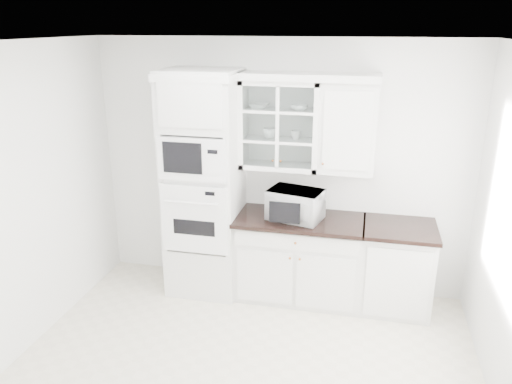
# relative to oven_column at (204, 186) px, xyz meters

# --- Properties ---
(ground) EXTENTS (4.00, 3.50, 0.01)m
(ground) POSITION_rel_oven_column_xyz_m (0.75, -1.42, -1.19)
(ground) COLOR beige
(ground) RESTS_ON ground
(room_shell) EXTENTS (4.00, 3.50, 2.70)m
(room_shell) POSITION_rel_oven_column_xyz_m (0.75, -0.99, 0.58)
(room_shell) COLOR white
(room_shell) RESTS_ON ground
(oven_column) EXTENTS (0.76, 0.68, 2.40)m
(oven_column) POSITION_rel_oven_column_xyz_m (0.00, 0.00, 0.00)
(oven_column) COLOR silver
(oven_column) RESTS_ON ground
(base_cabinet_run) EXTENTS (1.32, 0.67, 0.92)m
(base_cabinet_run) POSITION_rel_oven_column_xyz_m (1.03, 0.03, -0.74)
(base_cabinet_run) COLOR silver
(base_cabinet_run) RESTS_ON ground
(extra_base_cabinet) EXTENTS (0.72, 0.67, 0.92)m
(extra_base_cabinet) POSITION_rel_oven_column_xyz_m (2.03, 0.03, -0.74)
(extra_base_cabinet) COLOR silver
(extra_base_cabinet) RESTS_ON ground
(upper_cabinet_glass) EXTENTS (0.80, 0.33, 0.90)m
(upper_cabinet_glass) POSITION_rel_oven_column_xyz_m (0.78, 0.17, 0.65)
(upper_cabinet_glass) COLOR silver
(upper_cabinet_glass) RESTS_ON room_shell
(upper_cabinet_solid) EXTENTS (0.55, 0.33, 0.90)m
(upper_cabinet_solid) POSITION_rel_oven_column_xyz_m (1.46, 0.17, 0.65)
(upper_cabinet_solid) COLOR silver
(upper_cabinet_solid) RESTS_ON room_shell
(crown_molding) EXTENTS (2.14, 0.38, 0.07)m
(crown_molding) POSITION_rel_oven_column_xyz_m (0.68, 0.14, 1.14)
(crown_molding) COLOR white
(crown_molding) RESTS_ON room_shell
(countertop_microwave) EXTENTS (0.62, 0.56, 0.31)m
(countertop_microwave) POSITION_rel_oven_column_xyz_m (0.99, 0.00, -0.13)
(countertop_microwave) COLOR white
(countertop_microwave) RESTS_ON base_cabinet_run
(bowl_a) EXTENTS (0.25, 0.25, 0.05)m
(bowl_a) POSITION_rel_oven_column_xyz_m (0.56, 0.17, 0.84)
(bowl_a) COLOR white
(bowl_a) RESTS_ON upper_cabinet_glass
(bowl_b) EXTENTS (0.21, 0.21, 0.05)m
(bowl_b) POSITION_rel_oven_column_xyz_m (0.97, 0.15, 0.84)
(bowl_b) COLOR white
(bowl_b) RESTS_ON upper_cabinet_glass
(cup_a) EXTENTS (0.14, 0.14, 0.10)m
(cup_a) POSITION_rel_oven_column_xyz_m (0.67, 0.15, 0.56)
(cup_a) COLOR white
(cup_a) RESTS_ON upper_cabinet_glass
(cup_b) EXTENTS (0.10, 0.10, 0.09)m
(cup_b) POSITION_rel_oven_column_xyz_m (0.94, 0.18, 0.55)
(cup_b) COLOR white
(cup_b) RESTS_ON upper_cabinet_glass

